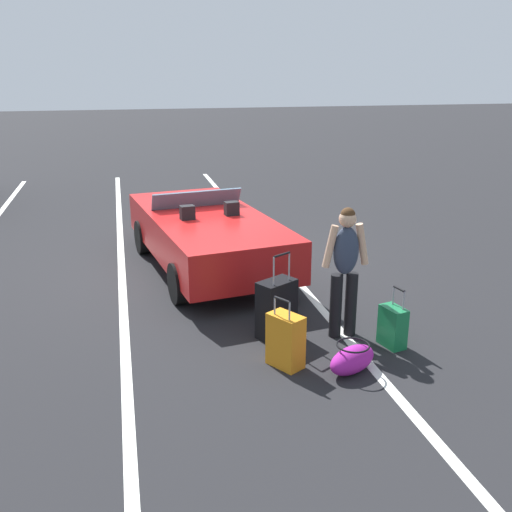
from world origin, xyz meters
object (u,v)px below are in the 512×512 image
at_px(traveler_person, 345,265).
at_px(suitcase_small_carryon, 393,327).
at_px(suitcase_large_black, 276,309).
at_px(convertible_car, 203,232).
at_px(suitcase_medium_bright, 286,341).
at_px(duffel_bag, 352,359).

bearing_deg(traveler_person, suitcase_small_carryon, -131.66).
distance_m(suitcase_large_black, traveler_person, 1.00).
bearing_deg(traveler_person, convertible_car, 21.98).
distance_m(suitcase_medium_bright, traveler_person, 1.25).
height_order(suitcase_small_carryon, duffel_bag, suitcase_small_carryon).
xyz_separation_m(suitcase_small_carryon, duffel_bag, (-0.49, 0.71, -0.09)).
bearing_deg(suitcase_large_black, traveler_person, -131.32).
height_order(duffel_bag, traveler_person, traveler_person).
relative_size(suitcase_large_black, traveler_person, 0.67).
height_order(convertible_car, suitcase_large_black, convertible_car).
xyz_separation_m(suitcase_large_black, traveler_person, (-0.17, -0.82, 0.56)).
bearing_deg(suitcase_large_black, duffel_bag, 178.68).
distance_m(suitcase_large_black, duffel_bag, 1.24).
relative_size(convertible_car, duffel_bag, 6.16).
xyz_separation_m(suitcase_large_black, suitcase_medium_bright, (-0.76, 0.10, -0.06)).
bearing_deg(suitcase_medium_bright, traveler_person, 1.78).
bearing_deg(suitcase_small_carryon, suitcase_medium_bright, -5.88).
distance_m(suitcase_small_carryon, traveler_person, 0.93).
relative_size(convertible_car, suitcase_medium_bright, 5.19).
bearing_deg(traveler_person, suitcase_large_black, 77.79).
bearing_deg(suitcase_medium_bright, duffel_bag, -55.99).
xyz_separation_m(suitcase_small_carryon, traveler_person, (0.41, 0.48, 0.68)).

